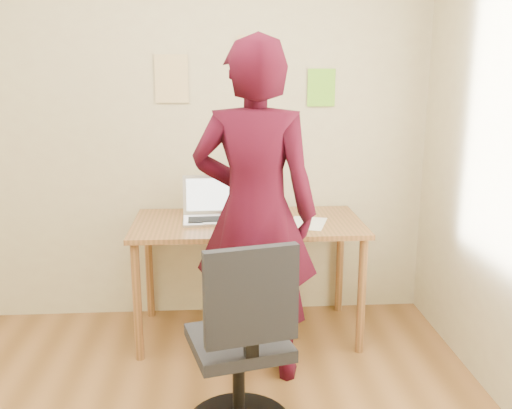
{
  "coord_description": "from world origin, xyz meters",
  "views": [
    {
      "loc": [
        0.35,
        -1.98,
        1.67
      ],
      "look_at": [
        0.56,
        0.95,
        0.95
      ],
      "focal_mm": 40.0,
      "sensor_mm": 36.0,
      "label": 1
    }
  ],
  "objects": [
    {
      "name": "room",
      "position": [
        0.0,
        0.0,
        1.35
      ],
      "size": [
        3.58,
        3.58,
        2.78
      ],
      "color": "brown",
      "rests_on": "ground"
    },
    {
      "name": "desk",
      "position": [
        0.54,
        1.38,
        0.65
      ],
      "size": [
        1.4,
        0.7,
        0.74
      ],
      "color": "#905B31",
      "rests_on": "ground"
    },
    {
      "name": "laptop",
      "position": [
        0.32,
        1.44,
        0.79
      ],
      "size": [
        0.37,
        0.33,
        0.26
      ],
      "rotation": [
        0.0,
        0.0,
        0.03
      ],
      "color": "#BBBBC3",
      "rests_on": "desk"
    },
    {
      "name": "paper_sheet",
      "position": [
        0.89,
        1.31,
        0.74
      ],
      "size": [
        0.29,
        0.35,
        0.0
      ],
      "primitive_type": "cube",
      "rotation": [
        0.0,
        0.0,
        -0.31
      ],
      "color": "white",
      "rests_on": "desk"
    },
    {
      "name": "phone",
      "position": [
        0.68,
        1.22,
        0.74
      ],
      "size": [
        0.08,
        0.12,
        0.01
      ],
      "rotation": [
        0.0,
        0.0,
        -0.2
      ],
      "color": "black",
      "rests_on": "desk"
    },
    {
      "name": "wall_note_left",
      "position": [
        0.07,
        1.74,
        1.59
      ],
      "size": [
        0.21,
        0.0,
        0.3
      ],
      "primitive_type": "cube",
      "color": "#D4B77F",
      "rests_on": "room"
    },
    {
      "name": "wall_note_mid",
      "position": [
        0.6,
        1.74,
        1.7
      ],
      "size": [
        0.21,
        0.0,
        0.3
      ],
      "primitive_type": "cube",
      "color": "#D4B77F",
      "rests_on": "room"
    },
    {
      "name": "wall_note_right",
      "position": [
        1.04,
        1.74,
        1.53
      ],
      "size": [
        0.18,
        0.0,
        0.24
      ],
      "primitive_type": "cube",
      "color": "#76CB2D",
      "rests_on": "room"
    },
    {
      "name": "office_chair",
      "position": [
        0.45,
        0.33,
        0.41
      ],
      "size": [
        0.51,
        0.52,
        0.96
      ],
      "rotation": [
        0.0,
        0.0,
        0.24
      ],
      "color": "black",
      "rests_on": "ground"
    },
    {
      "name": "person",
      "position": [
        0.55,
        0.91,
        0.91
      ],
      "size": [
        0.74,
        0.56,
        1.83
      ],
      "primitive_type": "imported",
      "rotation": [
        0.0,
        0.0,
        2.94
      ],
      "color": "#360715",
      "rests_on": "ground"
    }
  ]
}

